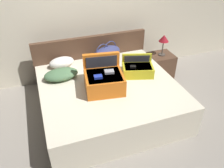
{
  "coord_description": "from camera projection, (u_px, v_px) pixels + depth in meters",
  "views": [
    {
      "loc": [
        -0.88,
        -2.22,
        2.38
      ],
      "look_at": [
        0.0,
        0.26,
        0.6
      ],
      "focal_mm": 36.76,
      "sensor_mm": 36.0,
      "label": 1
    }
  ],
  "objects": [
    {
      "name": "ground_plane",
      "position": [
        118.0,
        128.0,
        3.31
      ],
      "size": [
        12.0,
        12.0,
        0.0
      ],
      "primitive_type": "plane",
      "color": "gray"
    },
    {
      "name": "pillow_near_headboard",
      "position": [
        62.0,
        62.0,
        3.74
      ],
      "size": [
        0.43,
        0.29,
        0.17
      ],
      "primitive_type": "ellipsoid",
      "rotation": [
        0.0,
        0.0,
        0.14
      ],
      "color": "white",
      "rests_on": "bed"
    },
    {
      "name": "pillow_center_head",
      "position": [
        61.0,
        74.0,
        3.44
      ],
      "size": [
        0.53,
        0.35,
        0.15
      ],
      "primitive_type": "ellipsoid",
      "rotation": [
        0.0,
        0.0,
        0.06
      ],
      "color": "#4C724C",
      "rests_on": "bed"
    },
    {
      "name": "hard_case_medium",
      "position": [
        138.0,
        69.0,
        3.54
      ],
      "size": [
        0.53,
        0.44,
        0.28
      ],
      "rotation": [
        0.0,
        0.0,
        -0.3
      ],
      "color": "gold",
      "rests_on": "bed"
    },
    {
      "name": "headboard",
      "position": [
        92.0,
        59.0,
        4.12
      ],
      "size": [
        2.0,
        0.08,
        0.88
      ],
      "primitive_type": "cube",
      "color": "#4C3323",
      "rests_on": "ground"
    },
    {
      "name": "table_lamp",
      "position": [
        164.0,
        39.0,
        4.07
      ],
      "size": [
        0.18,
        0.18,
        0.39
      ],
      "color": "#3F3833",
      "rests_on": "nightstand"
    },
    {
      "name": "hard_case_large",
      "position": [
        104.0,
        80.0,
        3.19
      ],
      "size": [
        0.59,
        0.58,
        0.45
      ],
      "rotation": [
        0.0,
        0.0,
        -0.15
      ],
      "color": "#D16619",
      "rests_on": "bed"
    },
    {
      "name": "back_wall",
      "position": [
        85.0,
        6.0,
        3.87
      ],
      "size": [
        8.0,
        0.1,
        2.6
      ],
      "primitive_type": "cube",
      "color": "beige",
      "rests_on": "ground"
    },
    {
      "name": "duffel_bag",
      "position": [
        106.0,
        54.0,
        3.88
      ],
      "size": [
        0.64,
        0.47,
        0.34
      ],
      "rotation": [
        0.0,
        0.0,
        0.39
      ],
      "color": "navy",
      "rests_on": "bed"
    },
    {
      "name": "nightstand",
      "position": [
        160.0,
        66.0,
        4.36
      ],
      "size": [
        0.44,
        0.4,
        0.45
      ],
      "primitive_type": "cube",
      "color": "#4C3323",
      "rests_on": "ground"
    },
    {
      "name": "bed",
      "position": [
        109.0,
        98.0,
        3.48
      ],
      "size": [
        1.96,
        1.83,
        0.5
      ],
      "primitive_type": "cube",
      "color": "beige",
      "rests_on": "ground"
    }
  ]
}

